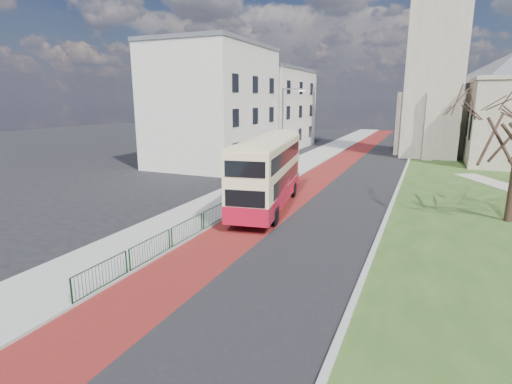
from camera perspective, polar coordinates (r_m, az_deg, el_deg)
The scene contains 12 objects.
ground at distance 20.28m, azimuth -1.66°, elevation -7.55°, with size 160.00×160.00×0.00m, color black.
road_carriageway at distance 38.41m, azimuth 13.16°, elevation 2.08°, with size 9.00×120.00×0.01m, color black.
bus_lane at distance 38.97m, azimuth 9.26°, elevation 2.41°, with size 3.40×120.00×0.01m, color #591414.
pavement_west at distance 40.03m, azimuth 3.98°, elevation 2.92°, with size 4.00×120.00×0.12m, color gray.
kerb_west at distance 39.42m, azimuth 6.73°, elevation 2.71°, with size 0.25×120.00×0.13m, color #999993.
kerb_east at distance 39.85m, azimuth 20.21°, elevation 2.09°, with size 0.25×80.00×0.13m, color #999993.
pedestrian_railing at distance 24.76m, azimuth -3.94°, elevation -2.36°, with size 0.07×24.00×1.12m.
gothic_church at distance 55.66m, azimuth 29.42°, elevation 17.72°, with size 16.38×18.00×40.00m.
street_block_near at distance 44.96m, azimuth -6.12°, elevation 12.27°, with size 10.30×14.30×13.00m.
street_block_far at distance 59.43m, azimuth 1.65°, elevation 11.82°, with size 10.30×16.30×11.50m.
streetlamp at distance 37.38m, azimuth 4.01°, elevation 9.20°, with size 2.13×0.18×8.00m.
bus at distance 26.16m, azimuth 1.68°, elevation 3.24°, with size 4.38×11.42×4.66m.
Camera 1 is at (8.07, -17.16, 7.18)m, focal length 28.00 mm.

